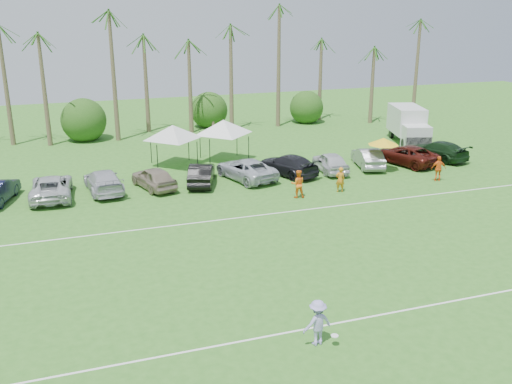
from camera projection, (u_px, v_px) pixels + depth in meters
name	position (u px, v px, depth m)	size (l,w,h in m)	color
ground	(329.00, 359.00, 19.30)	(120.00, 120.00, 0.00)	#326D20
field_lines	(254.00, 263.00, 26.49)	(80.00, 12.10, 0.01)	white
palm_tree_3	(49.00, 23.00, 47.90)	(2.40, 2.40, 11.90)	brown
palm_tree_4	(101.00, 53.00, 49.93)	(2.40, 2.40, 8.90)	brown
palm_tree_5	(146.00, 42.00, 50.89)	(2.40, 2.40, 9.90)	brown
palm_tree_6	(190.00, 32.00, 51.86)	(2.40, 2.40, 10.90)	brown
palm_tree_7	(232.00, 22.00, 52.83)	(2.40, 2.40, 11.90)	brown
palm_tree_8	(282.00, 49.00, 55.17)	(2.40, 2.40, 8.90)	brown
palm_tree_9	(329.00, 39.00, 56.44)	(2.40, 2.40, 9.90)	brown
palm_tree_10	(374.00, 29.00, 57.71)	(2.40, 2.40, 10.90)	brown
palm_tree_11	(408.00, 20.00, 58.68)	(2.40, 2.40, 11.90)	brown
bush_tree_1	(83.00, 117.00, 51.97)	(4.00, 4.00, 4.00)	brown
bush_tree_2	(210.00, 110.00, 55.67)	(4.00, 4.00, 4.00)	brown
bush_tree_3	(304.00, 104.00, 58.75)	(4.00, 4.00, 4.00)	brown
sideline_player_a	(340.00, 180.00, 36.52)	(0.60, 0.39, 1.65)	orange
sideline_player_b	(298.00, 184.00, 35.41)	(0.86, 0.67, 1.77)	orange
sideline_player_c	(439.00, 169.00, 38.83)	(1.02, 0.42, 1.73)	orange
box_truck	(409.00, 124.00, 49.53)	(3.82, 6.36, 3.08)	silver
canopy_tent_left	(172.00, 125.00, 41.76)	(4.49, 4.49, 3.64)	black
canopy_tent_right	(223.00, 120.00, 43.14)	(4.64, 4.64, 3.76)	black
market_umbrella	(383.00, 141.00, 40.73)	(2.21, 2.21, 2.46)	black
frisbee_player	(317.00, 323.00, 19.92)	(1.26, 0.85, 1.70)	#A299DA
parked_car_2	(51.00, 187.00, 35.38)	(2.39, 5.18, 1.44)	silver
parked_car_3	(104.00, 181.00, 36.57)	(2.02, 4.96, 1.44)	#BABAC3
parked_car_4	(154.00, 178.00, 37.26)	(1.70, 4.23, 1.44)	gray
parked_car_5	(201.00, 174.00, 38.15)	(1.52, 4.37, 1.44)	black
parked_car_6	(246.00, 169.00, 39.25)	(2.39, 5.18, 1.44)	#B8BCC4
parked_car_7	(288.00, 165.00, 40.34)	(2.02, 4.96, 1.44)	black
parked_car_8	(330.00, 162.00, 41.05)	(1.70, 4.23, 1.44)	silver
parked_car_9	(368.00, 158.00, 42.23)	(1.52, 4.37, 1.44)	gray
parked_car_10	(406.00, 155.00, 43.06)	(2.39, 5.18, 1.44)	#4B140D
parked_car_11	(438.00, 150.00, 44.42)	(2.02, 4.96, 1.44)	black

